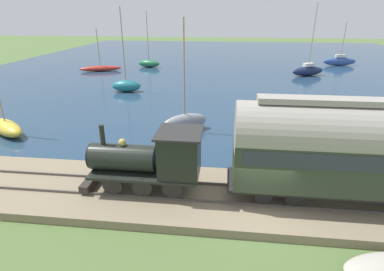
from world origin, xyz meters
TOP-DOWN VIEW (x-y plane):
  - ground_plane at (0.00, 0.00)m, footprint 200.00×200.00m
  - harbor_water at (44.09, 0.00)m, footprint 80.00×80.00m
  - rail_embankment at (1.24, 0.00)m, footprint 5.11×56.00m
  - steam_locomotive at (1.24, 4.90)m, footprint 2.11×5.69m
  - passenger_coach at (1.24, -3.86)m, footprint 2.49×10.57m
  - sailboat_red at (33.23, 20.75)m, footprint 3.22×6.23m
  - sailboat_navy at (33.11, -9.76)m, footprint 3.21×5.05m
  - sailboat_yellow at (7.92, 17.58)m, footprint 3.42×4.25m
  - sailboat_teal at (21.43, 12.86)m, footprint 1.70×3.34m
  - sailboat_blue at (42.55, -17.13)m, footprint 1.83×5.58m
  - sailboat_green at (37.47, 14.26)m, footprint 2.18×3.87m
  - sailboat_gray at (10.08, 4.64)m, footprint 2.86×3.58m
  - rowboat_near_shore at (7.52, -6.03)m, footprint 2.35×2.82m
  - beached_dinghy at (-2.29, -3.96)m, footprint 1.88×3.00m

SIDE VIEW (x-z plane):
  - ground_plane at x=0.00m, z-range 0.00..0.00m
  - harbor_water at x=44.09m, z-range 0.00..0.01m
  - rail_embankment at x=1.24m, z-range -0.06..0.48m
  - beached_dinghy at x=-2.29m, z-range 0.00..0.44m
  - rowboat_near_shore at x=7.52m, z-range 0.01..0.56m
  - sailboat_red at x=33.23m, z-range -2.67..3.55m
  - sailboat_yellow at x=7.92m, z-range -3.15..4.31m
  - sailboat_green at x=37.47m, z-range -3.61..4.92m
  - sailboat_teal at x=21.43m, z-range -3.76..5.17m
  - sailboat_gray at x=10.08m, z-range -3.31..4.79m
  - sailboat_navy at x=33.11m, z-range -4.03..5.54m
  - sailboat_blue at x=42.55m, z-range -2.71..4.24m
  - steam_locomotive at x=1.24m, z-range 0.60..3.74m
  - passenger_coach at x=1.24m, z-range 0.76..5.46m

